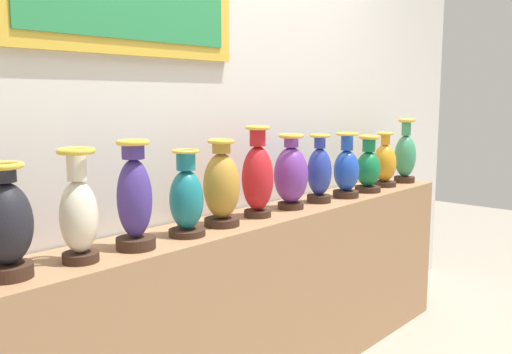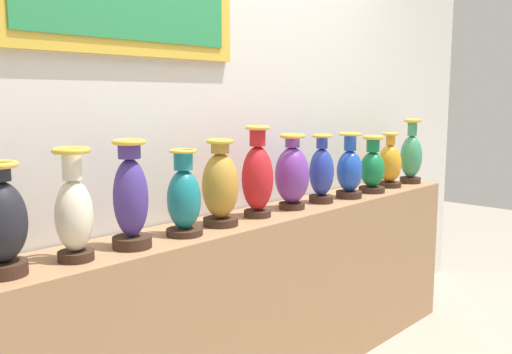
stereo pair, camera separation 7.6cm
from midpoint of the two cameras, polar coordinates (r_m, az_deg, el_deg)
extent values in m
cube|color=#99704C|center=(2.73, 0.82, -13.02)|extent=(3.08, 0.36, 0.88)
cube|color=silver|center=(2.72, -2.90, 8.95)|extent=(4.90, 0.10, 2.93)
cylinder|color=#382319|center=(1.91, -23.38, -8.63)|extent=(0.14, 0.14, 0.04)
ellipsoid|color=black|center=(1.87, -23.64, -4.24)|extent=(0.16, 0.16, 0.25)
cylinder|color=#382319|center=(2.00, -16.91, -7.72)|extent=(0.12, 0.12, 0.03)
ellipsoid|color=beige|center=(1.96, -17.08, -3.82)|extent=(0.13, 0.13, 0.25)
cylinder|color=beige|center=(1.94, -17.29, 1.16)|extent=(0.06, 0.06, 0.10)
torus|color=gold|center=(1.93, -17.35, 2.61)|extent=(0.13, 0.13, 0.02)
cylinder|color=#382319|center=(2.11, -11.55, -6.55)|extent=(0.14, 0.14, 0.04)
ellipsoid|color=#3F2D7F|center=(2.07, -11.68, -2.11)|extent=(0.13, 0.13, 0.29)
cylinder|color=#3F2D7F|center=(2.05, -11.83, 2.69)|extent=(0.08, 0.08, 0.06)
torus|color=gold|center=(2.05, -11.85, 3.53)|extent=(0.12, 0.12, 0.02)
cylinder|color=#382319|center=(2.26, -6.37, -5.61)|extent=(0.15, 0.15, 0.03)
ellipsoid|color=#19727A|center=(2.23, -6.42, -2.31)|extent=(0.14, 0.14, 0.24)
cylinder|color=#19727A|center=(2.21, -6.49, 1.70)|extent=(0.08, 0.08, 0.08)
torus|color=gold|center=(2.21, -6.50, 2.67)|extent=(0.11, 0.11, 0.01)
cylinder|color=#382319|center=(2.42, -2.74, -4.59)|extent=(0.15, 0.15, 0.03)
ellipsoid|color=#B27F2D|center=(2.39, -2.77, -0.90)|extent=(0.16, 0.16, 0.28)
cylinder|color=#B27F2D|center=(2.37, -2.79, 3.07)|extent=(0.08, 0.08, 0.05)
torus|color=gold|center=(2.37, -2.80, 3.68)|extent=(0.12, 0.12, 0.02)
cylinder|color=#382319|center=(2.59, 1.00, -3.75)|extent=(0.13, 0.13, 0.03)
ellipsoid|color=red|center=(2.56, 1.01, -0.14)|extent=(0.15, 0.15, 0.30)
cylinder|color=red|center=(2.54, 1.02, 4.13)|extent=(0.07, 0.07, 0.08)
torus|color=gold|center=(2.54, 1.02, 5.08)|extent=(0.11, 0.11, 0.02)
cylinder|color=#382319|center=(2.78, 4.47, -2.96)|extent=(0.13, 0.13, 0.03)
ellipsoid|color=#6B3393|center=(2.75, 4.51, 0.18)|extent=(0.17, 0.17, 0.28)
cylinder|color=#6B3393|center=(2.74, 4.55, 3.63)|extent=(0.07, 0.07, 0.06)
torus|color=gold|center=(2.73, 4.55, 4.21)|extent=(0.13, 0.13, 0.02)
cylinder|color=#382319|center=(2.96, 7.42, -2.24)|extent=(0.13, 0.13, 0.04)
ellipsoid|color=#263899|center=(2.93, 7.47, 0.51)|extent=(0.13, 0.13, 0.25)
cylinder|color=#263899|center=(2.92, 7.53, 3.56)|extent=(0.06, 0.06, 0.07)
torus|color=gold|center=(2.92, 7.54, 4.21)|extent=(0.11, 0.11, 0.02)
cylinder|color=#382319|center=(3.12, 10.19, -1.77)|extent=(0.14, 0.14, 0.04)
ellipsoid|color=#1E47B2|center=(3.10, 10.25, 0.61)|extent=(0.14, 0.14, 0.23)
cylinder|color=#1E47B2|center=(3.08, 10.32, 3.51)|extent=(0.07, 0.07, 0.09)
torus|color=gold|center=(3.08, 10.34, 4.34)|extent=(0.12, 0.12, 0.02)
cylinder|color=#382319|center=(3.32, 12.42, -1.27)|extent=(0.15, 0.15, 0.03)
ellipsoid|color=#14723D|center=(3.31, 12.48, 0.75)|extent=(0.14, 0.14, 0.20)
cylinder|color=#14723D|center=(3.29, 12.56, 3.25)|extent=(0.07, 0.07, 0.08)
torus|color=gold|center=(3.29, 12.58, 3.98)|extent=(0.12, 0.12, 0.02)
cylinder|color=#382319|center=(3.55, 14.07, -0.74)|extent=(0.15, 0.15, 0.03)
ellipsoid|color=orange|center=(3.53, 14.14, 1.34)|extent=(0.14, 0.14, 0.23)
cylinder|color=orange|center=(3.52, 14.23, 3.75)|extent=(0.06, 0.06, 0.07)
torus|color=gold|center=(3.52, 14.25, 4.30)|extent=(0.10, 0.10, 0.02)
cylinder|color=#382319|center=(3.75, 16.09, -0.31)|extent=(0.13, 0.13, 0.04)
ellipsoid|color=#388C60|center=(3.73, 16.18, 2.02)|extent=(0.14, 0.14, 0.27)
cylinder|color=#388C60|center=(3.71, 16.29, 4.83)|extent=(0.06, 0.06, 0.10)
torus|color=gold|center=(3.71, 16.32, 5.58)|extent=(0.11, 0.11, 0.02)
camera|label=1|loc=(0.04, -89.15, 0.12)|focal=39.04mm
camera|label=2|loc=(0.04, 90.85, -0.12)|focal=39.04mm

